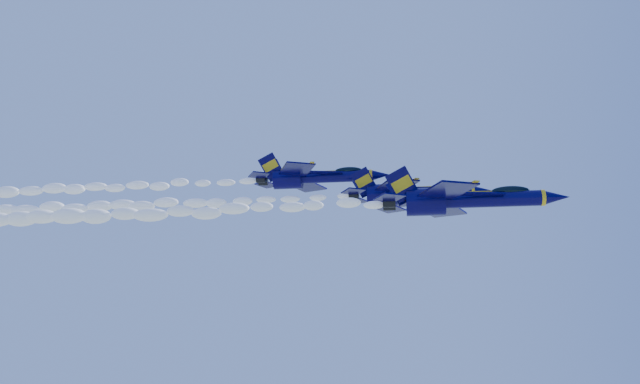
# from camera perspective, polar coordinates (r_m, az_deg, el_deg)

# --- Properties ---
(jet_lead) EXTENTS (17.43, 14.30, 6.48)m
(jet_lead) POSITION_cam_1_polar(r_m,az_deg,el_deg) (61.03, 12.88, -0.68)
(jet_lead) COLOR #06023B
(smoke_trail_jet_lead) EXTENTS (45.93, 1.94, 1.75)m
(smoke_trail_jet_lead) POSITION_cam_1_polar(r_m,az_deg,el_deg) (65.39, -14.67, -1.87)
(smoke_trail_jet_lead) COLOR white
(jet_second) EXTENTS (15.66, 12.85, 5.82)m
(jet_second) POSITION_cam_1_polar(r_m,az_deg,el_deg) (69.13, 8.30, -0.09)
(jet_second) COLOR #06023B
(smoke_trail_jet_second) EXTENTS (45.93, 1.74, 1.57)m
(smoke_trail_jet_second) POSITION_cam_1_polar(r_m,az_deg,el_deg) (74.63, -15.09, -1.13)
(smoke_trail_jet_second) COLOR white
(jet_third) EXTENTS (15.88, 13.03, 5.90)m
(jet_third) POSITION_cam_1_polar(r_m,az_deg,el_deg) (74.15, -0.53, 1.38)
(jet_third) COLOR #06023B
(smoke_trail_jet_third) EXTENTS (45.93, 1.77, 1.59)m
(smoke_trail_jet_third) POSITION_cam_1_polar(r_m,az_deg,el_deg) (83.43, -21.21, 0.29)
(smoke_trail_jet_third) COLOR white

